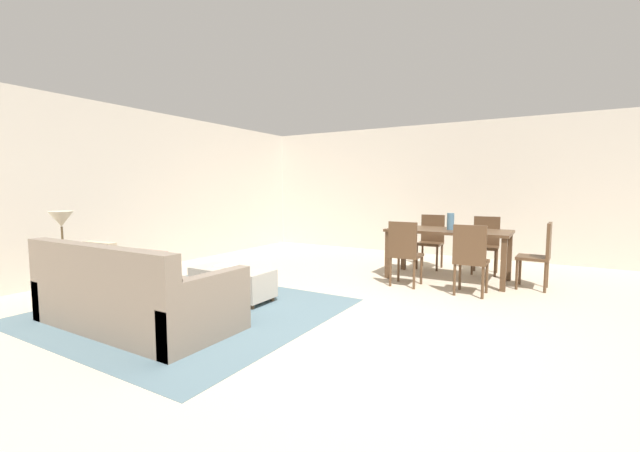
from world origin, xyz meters
TOP-DOWN VIEW (x-y plane):
  - ground_plane at (0.00, 0.00)m, footprint 10.80×10.80m
  - wall_back at (0.00, 5.00)m, footprint 9.00×0.12m
  - wall_left at (-4.50, 0.50)m, footprint 0.12×11.00m
  - area_rug at (-1.88, -0.38)m, footprint 3.00×2.80m
  - couch at (-1.97, -1.02)m, footprint 2.11×0.98m
  - ottoman_table at (-1.78, 0.20)m, footprint 1.04×0.48m
  - side_table at (-3.33, -0.97)m, footprint 0.40×0.40m
  - table_lamp at (-3.33, -0.97)m, footprint 0.26×0.26m
  - dining_table at (0.25, 2.71)m, footprint 1.75×0.87m
  - dining_chair_near_left at (-0.17, 1.93)m, footprint 0.40×0.40m
  - dining_chair_near_right at (0.72, 1.89)m, footprint 0.40×0.40m
  - dining_chair_far_left at (-0.21, 3.49)m, footprint 0.40×0.40m
  - dining_chair_far_right at (0.67, 3.49)m, footprint 0.42×0.42m
  - dining_chair_head_east at (1.47, 2.71)m, footprint 0.42×0.42m
  - vase_centerpiece at (0.28, 2.70)m, footprint 0.10×0.10m
  - book_on_ottoman at (-1.88, 0.19)m, footprint 0.30×0.25m

SIDE VIEW (x-z plane):
  - ground_plane at x=0.00m, z-range 0.00..0.00m
  - area_rug at x=-1.88m, z-range 0.00..0.01m
  - ottoman_table at x=-1.78m, z-range 0.03..0.42m
  - couch at x=-1.97m, z-range -0.14..0.72m
  - book_on_ottoman at x=-1.88m, z-range 0.39..0.42m
  - side_table at x=-3.33m, z-range 0.17..0.75m
  - dining_chair_near_left at x=-0.17m, z-range 0.06..0.98m
  - dining_chair_near_right at x=0.72m, z-range 0.06..0.98m
  - dining_chair_far_left at x=-0.21m, z-range 0.06..0.98m
  - dining_chair_far_right at x=0.67m, z-range 0.06..0.98m
  - dining_chair_head_east at x=1.47m, z-range 0.06..0.98m
  - dining_table at x=0.25m, z-range 0.29..1.05m
  - vase_centerpiece at x=0.28m, z-range 0.76..1.01m
  - table_lamp at x=-3.33m, z-range 0.73..1.26m
  - wall_back at x=0.00m, z-range 0.00..2.70m
  - wall_left at x=-4.50m, z-range 0.00..2.70m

